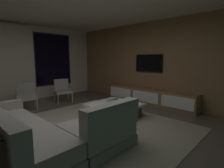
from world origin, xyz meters
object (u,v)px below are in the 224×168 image
object	(u,v)px
sectional_couch	(40,134)
media_console	(150,97)
accent_chair_by_curtain	(26,94)
mounted_tv	(149,63)
accent_chair_near_window	(63,89)
coffee_table	(114,110)
book_stack_on_coffee_table	(113,100)

from	to	relation	value
sectional_couch	media_console	distance (m)	3.75
accent_chair_by_curtain	mounted_tv	distance (m)	3.96
accent_chair_near_window	coffee_table	bearing A→B (deg)	-89.77
sectional_couch	media_console	world-z (taller)	sectional_couch
mounted_tv	sectional_couch	bearing A→B (deg)	-173.56
book_stack_on_coffee_table	mounted_tv	xyz separation A→B (m)	(1.79, 0.04, 0.94)
book_stack_on_coffee_table	accent_chair_near_window	xyz separation A→B (m)	(-0.12, 2.32, 0.02)
accent_chair_by_curtain	mounted_tv	world-z (taller)	mounted_tv
media_console	mounted_tv	world-z (taller)	mounted_tv
coffee_table	accent_chair_by_curtain	distance (m)	2.76
sectional_couch	media_console	size ratio (longest dim) A/B	0.81
accent_chair_near_window	media_console	size ratio (longest dim) A/B	0.25
sectional_couch	mounted_tv	xyz separation A→B (m)	(3.92, 0.44, 1.06)
sectional_couch	book_stack_on_coffee_table	distance (m)	2.17
sectional_couch	accent_chair_by_curtain	xyz separation A→B (m)	(0.79, 2.68, 0.14)
accent_chair_by_curtain	media_console	world-z (taller)	accent_chair_by_curtain
sectional_couch	book_stack_on_coffee_table	xyz separation A→B (m)	(2.13, 0.40, 0.12)
coffee_table	accent_chair_by_curtain	world-z (taller)	accent_chair_by_curtain
media_console	sectional_couch	bearing A→B (deg)	-176.26
sectional_couch	coffee_table	bearing A→B (deg)	6.59
sectional_couch	accent_chair_by_curtain	bearing A→B (deg)	73.68
accent_chair_by_curtain	media_console	size ratio (longest dim) A/B	0.25
book_stack_on_coffee_table	mounted_tv	size ratio (longest dim) A/B	0.28
media_console	book_stack_on_coffee_table	bearing A→B (deg)	174.56
coffee_table	accent_chair_near_window	xyz separation A→B (m)	(-0.01, 2.48, 0.25)
sectional_couch	mounted_tv	size ratio (longest dim) A/B	2.51
coffee_table	accent_chair_by_curtain	xyz separation A→B (m)	(-1.24, 2.45, 0.25)
coffee_table	book_stack_on_coffee_table	size ratio (longest dim) A/B	4.17
book_stack_on_coffee_table	accent_chair_near_window	world-z (taller)	accent_chair_near_window
media_console	mounted_tv	distance (m)	1.13
accent_chair_near_window	media_console	world-z (taller)	accent_chair_near_window
coffee_table	accent_chair_near_window	distance (m)	2.50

